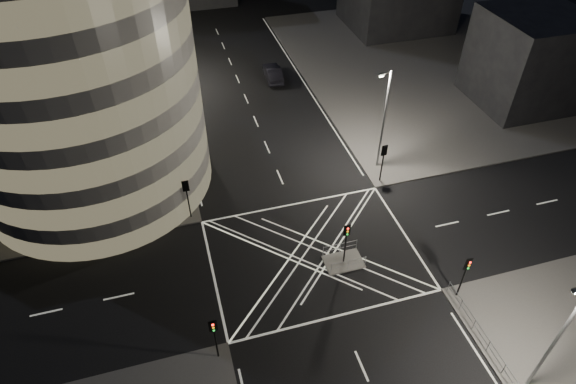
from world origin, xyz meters
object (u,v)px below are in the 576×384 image
object	(u,v)px
traffic_signal_fl	(187,192)
street_lamp_right_far	(384,118)
traffic_signal_fr	(383,157)
street_lamp_left_near	(168,133)
traffic_signal_island	(346,237)
sedan	(273,73)
traffic_signal_nl	(214,332)
traffic_signal_nr	(466,271)
street_lamp_right_near	(558,336)
central_island	(343,262)
street_lamp_left_far	(152,46)

from	to	relation	value
traffic_signal_fl	street_lamp_right_far	size ratio (longest dim) A/B	0.40
traffic_signal_fr	street_lamp_left_near	size ratio (longest dim) A/B	0.40
traffic_signal_island	street_lamp_left_near	world-z (taller)	street_lamp_left_near
sedan	traffic_signal_nl	bearing A→B (deg)	73.17
traffic_signal_nr	traffic_signal_island	world-z (taller)	same
street_lamp_right_near	sedan	size ratio (longest dim) A/B	1.93
street_lamp_right_near	sedan	bearing A→B (deg)	96.92
street_lamp_right_far	traffic_signal_fr	bearing A→B (deg)	-106.11
traffic_signal_fl	street_lamp_left_near	bearing A→B (deg)	96.97
traffic_signal_nl	street_lamp_left_near	size ratio (longest dim) A/B	0.40
central_island	traffic_signal_fr	distance (m)	11.10
street_lamp_left_near	street_lamp_left_far	xyz separation A→B (m)	(0.00, 18.00, 0.00)
central_island	street_lamp_right_far	distance (m)	13.98
sedan	street_lamp_right_far	bearing A→B (deg)	108.07
traffic_signal_fr	sedan	bearing A→B (deg)	101.73
street_lamp_left_near	street_lamp_left_far	bearing A→B (deg)	90.00
street_lamp_left_near	street_lamp_right_far	world-z (taller)	same
traffic_signal_fr	traffic_signal_nr	world-z (taller)	same
traffic_signal_nr	street_lamp_right_far	bearing A→B (deg)	87.70
street_lamp_left_near	sedan	size ratio (longest dim) A/B	1.93
street_lamp_right_far	central_island	bearing A→B (deg)	-125.30
street_lamp_right_near	sedan	world-z (taller)	street_lamp_right_near
traffic_signal_island	street_lamp_left_far	distance (m)	33.61
street_lamp_right_far	sedan	size ratio (longest dim) A/B	1.93
traffic_signal_nr	street_lamp_right_far	size ratio (longest dim) A/B	0.40
traffic_signal_fl	traffic_signal_fr	bearing A→B (deg)	0.00
street_lamp_left_near	sedan	world-z (taller)	street_lamp_left_near
traffic_signal_island	street_lamp_right_far	xyz separation A→B (m)	(7.44, 10.50, 2.63)
street_lamp_right_near	traffic_signal_nl	bearing A→B (deg)	158.45
central_island	street_lamp_right_far	bearing A→B (deg)	54.70
traffic_signal_nr	street_lamp_left_far	xyz separation A→B (m)	(-18.24, 36.80, 2.63)
traffic_signal_island	street_lamp_left_near	bearing A→B (deg)	130.27
central_island	traffic_signal_island	size ratio (longest dim) A/B	0.75
traffic_signal_fr	street_lamp_right_near	world-z (taller)	street_lamp_right_near
street_lamp_left_far	street_lamp_right_near	size ratio (longest dim) A/B	1.00
traffic_signal_fl	street_lamp_right_near	distance (m)	27.79
traffic_signal_fr	street_lamp_left_far	xyz separation A→B (m)	(-18.24, 23.20, 2.63)
central_island	sedan	world-z (taller)	sedan
traffic_signal_nl	street_lamp_left_far	distance (m)	36.90
traffic_signal_fl	traffic_signal_island	size ratio (longest dim) A/B	1.00
traffic_signal_island	sedan	bearing A→B (deg)	85.75
street_lamp_right_far	sedan	distance (m)	20.93
street_lamp_right_far	street_lamp_right_near	distance (m)	23.00
street_lamp_left_near	street_lamp_right_far	xyz separation A→B (m)	(18.87, -3.00, 0.00)
traffic_signal_nr	street_lamp_left_far	world-z (taller)	street_lamp_left_far
traffic_signal_nl	traffic_signal_island	xyz separation A→B (m)	(10.80, 5.30, 0.00)
traffic_signal_nl	street_lamp_left_near	distance (m)	18.99
street_lamp_left_far	street_lamp_right_near	distance (m)	47.88
street_lamp_left_near	street_lamp_right_near	world-z (taller)	same
central_island	traffic_signal_island	bearing A→B (deg)	0.00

